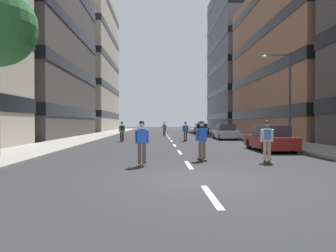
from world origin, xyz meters
name	(u,v)px	position (x,y,z in m)	size (l,w,h in m)	color
ground_plane	(168,137)	(0.00, 26.42, 0.00)	(158.55, 158.55, 0.00)	#28282B
sidewalk_left	(101,135)	(-8.62, 29.73, 0.07)	(3.82, 72.67, 0.14)	gray
sidewalk_right	(233,135)	(8.62, 29.73, 0.07)	(3.82, 72.67, 0.14)	gray
lane_markings	(168,136)	(0.00, 28.00, 0.00)	(0.16, 62.20, 0.01)	silver
building_left_mid	(8,54)	(-18.41, 25.78, 9.50)	(15.87, 19.58, 18.82)	#4C4744
building_left_far	(72,64)	(-18.41, 50.98, 13.32)	(15.87, 21.84, 26.45)	#B2A893
building_right_mid	(323,59)	(18.41, 25.78, 9.19)	(15.87, 23.19, 18.21)	#9E6B51
building_right_far	(254,59)	(18.41, 50.98, 14.64)	(15.87, 20.88, 29.09)	slate
parked_car_near	(201,129)	(5.51, 37.32, 0.70)	(1.82, 4.40, 1.52)	black
parked_car_mid	(225,132)	(5.51, 20.69, 0.70)	(1.82, 4.40, 1.52)	#B2B7BF
parked_car_far	(270,139)	(5.51, 8.78, 0.70)	(1.82, 4.40, 1.52)	maroon
streetlamp_right	(285,88)	(7.87, 12.17, 4.14)	(2.13, 0.30, 6.50)	#3F3F44
skater_0	(142,141)	(-1.86, 2.82, 0.98)	(0.53, 0.90, 1.78)	brown
skater_1	(122,130)	(-4.41, 17.46, 1.02)	(0.56, 0.92, 1.78)	brown
skater_2	(267,139)	(3.42, 3.65, 1.02)	(0.57, 0.92, 1.78)	brown
skater_3	(164,128)	(-0.40, 29.15, 1.02)	(0.53, 0.90, 1.78)	brown
skater_4	(202,138)	(0.73, 4.34, 0.98)	(0.57, 0.92, 1.78)	brown
skater_5	(199,128)	(3.98, 28.62, 0.98)	(0.57, 0.92, 1.78)	brown
skater_6	(185,130)	(1.28, 18.07, 1.02)	(0.55, 0.91, 1.78)	brown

